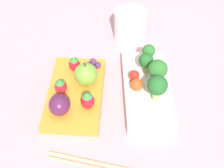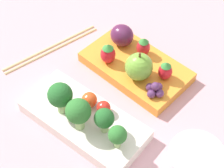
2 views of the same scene
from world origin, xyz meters
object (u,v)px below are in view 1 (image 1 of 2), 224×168
strawberry_1 (61,87)px  strawberry_2 (88,100)px  bento_box_fruit (76,94)px  grape_cluster (94,64)px  apple (87,75)px  chopsticks_pair (104,166)px  broccoli_floret_3 (158,70)px  plum (60,105)px  broccoli_floret_1 (147,61)px  strawberry_0 (75,64)px  broccoli_floret_0 (158,86)px  bento_box_savoury (147,89)px  broccoli_floret_2 (149,51)px  drinking_cup (131,25)px  cherry_tomato_1 (137,85)px  cherry_tomato_0 (135,76)px

strawberry_1 → strawberry_2: bearing=57.3°
bento_box_fruit → grape_cluster: size_ratio=5.65×
apple → chopsticks_pair: (0.19, 0.04, -0.04)m
broccoli_floret_3 → chopsticks_pair: (0.18, -0.11, -0.06)m
broccoli_floret_3 → plum: size_ratio=1.35×
broccoli_floret_1 → strawberry_0: bearing=-92.4°
broccoli_floret_0 → apple: size_ratio=1.05×
bento_box_fruit → bento_box_savoury: bearing=94.8°
bento_box_fruit → broccoli_floret_0: 0.18m
bento_box_fruit → strawberry_1: bearing=-78.6°
bento_box_savoury → broccoli_floret_2: broccoli_floret_2 is taller
plum → drinking_cup: drinking_cup is taller
cherry_tomato_1 → grape_cluster: (-0.07, -0.09, -0.01)m
broccoli_floret_3 → chopsticks_pair: size_ratio=0.30×
cherry_tomato_1 → strawberry_1: bearing=-87.3°
broccoli_floret_0 → drinking_cup: size_ratio=0.78×
apple → strawberry_1: 0.06m
strawberry_0 → strawberry_1: size_ratio=0.99×
cherry_tomato_0 → strawberry_2: 0.12m
broccoli_floret_1 → broccoli_floret_3: 0.04m
strawberry_2 → plum: bearing=-78.1°
strawberry_2 → chopsticks_pair: 0.13m
chopsticks_pair → broccoli_floret_3: bearing=149.6°
cherry_tomato_1 → strawberry_2: 0.11m
broccoli_floret_3 → apple: (-0.00, -0.15, -0.02)m
broccoli_floret_3 → apple: bearing=-91.3°
strawberry_2 → grape_cluster: strawberry_2 is taller
broccoli_floret_0 → strawberry_2: 0.14m
strawberry_2 → drinking_cup: (-0.24, 0.09, -0.00)m
bento_box_savoury → strawberry_0: size_ratio=5.63×
broccoli_floret_2 → apple: (0.06, -0.14, -0.01)m
broccoli_floret_0 → chopsticks_pair: size_ratio=0.30×
bento_box_fruit → grape_cluster: bearing=152.8°
strawberry_1 → strawberry_2: size_ratio=0.91×
broccoli_floret_1 → drinking_cup: (-0.14, -0.03, -0.02)m
broccoli_floret_1 → apple: size_ratio=0.83×
plum → chopsticks_pair: size_ratio=0.22×
plum → chopsticks_pair: (0.11, 0.09, -0.04)m
broccoli_floret_0 → broccoli_floret_3: same height
broccoli_floret_3 → strawberry_2: 0.16m
strawberry_1 → grape_cluster: strawberry_1 is taller
broccoli_floret_3 → cherry_tomato_0: (-0.01, -0.05, -0.03)m
cherry_tomato_1 → apple: (-0.02, -0.11, 0.01)m
broccoli_floret_0 → plum: 0.19m
cherry_tomato_0 → chopsticks_pair: 0.20m
broccoli_floret_2 → apple: apple is taller
bento_box_savoury → grape_cluster: (-0.06, -0.12, 0.02)m
bento_box_savoury → broccoli_floret_0: 0.06m
drinking_cup → bento_box_savoury: bearing=9.5°
drinking_cup → plum: bearing=-29.9°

